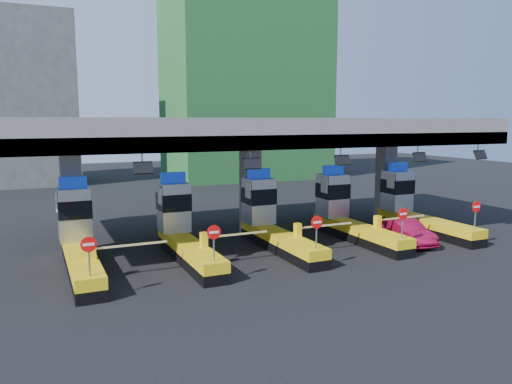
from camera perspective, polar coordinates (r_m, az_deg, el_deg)
name	(u,v)px	position (r m, az deg, el deg)	size (l,w,h in m)	color
ground	(272,247)	(27.52, 1.87, -6.28)	(120.00, 120.00, 0.00)	black
toll_canopy	(251,133)	(29.26, -0.56, 6.74)	(28.00, 12.09, 7.00)	slate
toll_lane_far_left	(78,239)	(24.86, -19.66, -5.03)	(4.43, 8.00, 4.16)	black
toll_lane_left	(182,229)	(25.71, -8.47, -4.20)	(4.43, 8.00, 4.16)	black
toll_lane_center	(270,221)	(27.45, 1.64, -3.32)	(4.43, 8.00, 4.16)	black
toll_lane_right	(346,214)	(29.94, 10.28, -2.48)	(4.43, 8.00, 4.16)	black
toll_lane_far_right	(413,208)	(33.00, 17.46, -1.74)	(4.43, 8.00, 4.16)	black
bg_building_scaffold	(245,59)	(61.16, -1.29, 14.90)	(18.00, 12.00, 28.00)	#1E5926
bg_building_concrete	(5,100)	(59.98, -26.79, 9.38)	(14.00, 10.00, 18.00)	#4C4C49
red_car	(406,232)	(29.33, 16.75, -4.35)	(1.45, 4.15, 1.37)	maroon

